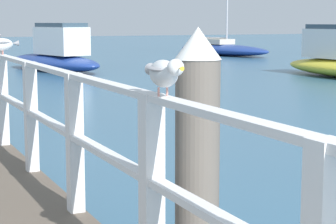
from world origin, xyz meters
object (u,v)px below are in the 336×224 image
(dock_piling_near, at_px, (197,179))
(seagull_foreground, at_px, (164,72))
(boat_1, at_px, (56,55))
(seagull_background, at_px, (1,44))
(boat_4, at_px, (222,48))

(dock_piling_near, distance_m, seagull_foreground, 0.88)
(seagull_foreground, distance_m, boat_1, 22.05)
(dock_piling_near, height_order, seagull_background, dock_piling_near)
(seagull_background, xyz_separation_m, boat_4, (16.77, 24.04, -1.29))
(dock_piling_near, distance_m, seagull_background, 4.53)
(seagull_background, bearing_deg, boat_4, -37.69)
(dock_piling_near, relative_size, seagull_foreground, 4.04)
(seagull_foreground, bearing_deg, dock_piling_near, -135.29)
(boat_1, bearing_deg, dock_piling_near, 64.37)
(dock_piling_near, relative_size, boat_1, 0.30)
(seagull_foreground, height_order, boat_1, boat_1)
(seagull_background, bearing_deg, dock_piling_near, -177.80)
(dock_piling_near, bearing_deg, boat_1, 77.39)
(dock_piling_near, xyz_separation_m, seagull_foreground, (-0.38, -0.33, 0.72))
(seagull_foreground, bearing_deg, seagull_background, -86.44)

